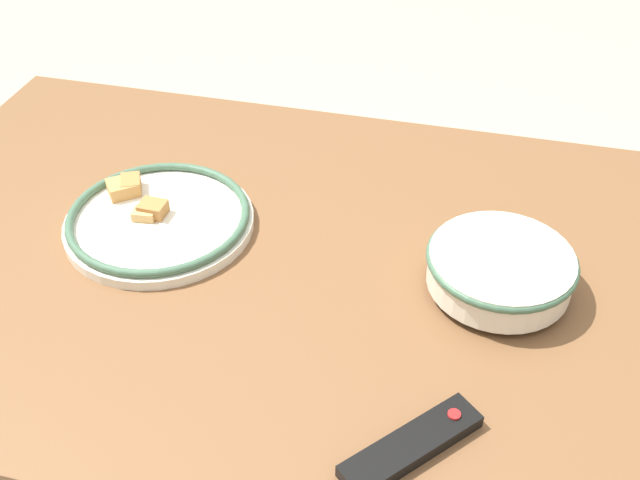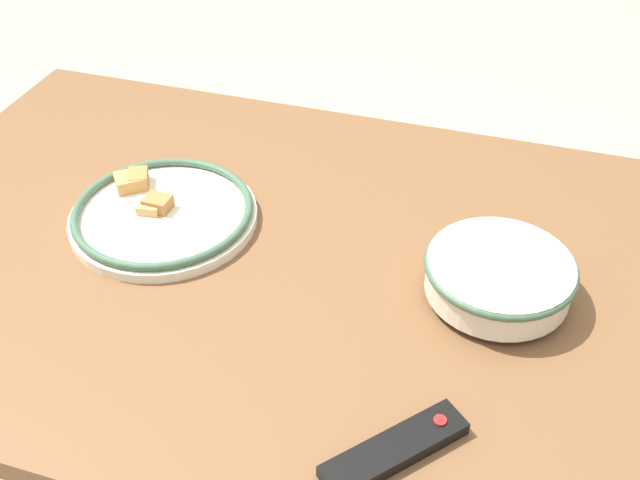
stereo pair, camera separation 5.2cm
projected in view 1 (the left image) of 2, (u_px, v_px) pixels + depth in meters
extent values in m
cube|color=brown|center=(303.00, 269.00, 1.22)|extent=(1.51, 0.94, 0.04)
cylinder|color=brown|center=(83.00, 229.00, 1.88)|extent=(0.06, 0.06, 0.68)
cylinder|color=silver|center=(497.00, 286.00, 1.15)|extent=(0.10, 0.10, 0.01)
cylinder|color=silver|center=(500.00, 269.00, 1.13)|extent=(0.22, 0.22, 0.06)
cylinder|color=#B75B23|center=(500.00, 271.00, 1.13)|extent=(0.20, 0.20, 0.05)
torus|color=#42664C|center=(502.00, 259.00, 1.12)|extent=(0.23, 0.23, 0.01)
cylinder|color=silver|center=(160.00, 223.00, 1.27)|extent=(0.32, 0.32, 0.02)
torus|color=#42664C|center=(158.00, 215.00, 1.26)|extent=(0.31, 0.31, 0.01)
cube|color=#B2753D|center=(153.00, 209.00, 1.26)|extent=(0.04, 0.04, 0.02)
cube|color=tan|center=(144.00, 214.00, 1.26)|extent=(0.04, 0.03, 0.02)
cube|color=#B2753D|center=(131.00, 185.00, 1.32)|extent=(0.05, 0.05, 0.03)
cube|color=tan|center=(123.00, 188.00, 1.31)|extent=(0.07, 0.07, 0.02)
cube|color=black|center=(411.00, 446.00, 0.92)|extent=(0.17, 0.18, 0.02)
cylinder|color=red|center=(454.00, 414.00, 0.95)|extent=(0.02, 0.02, 0.00)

